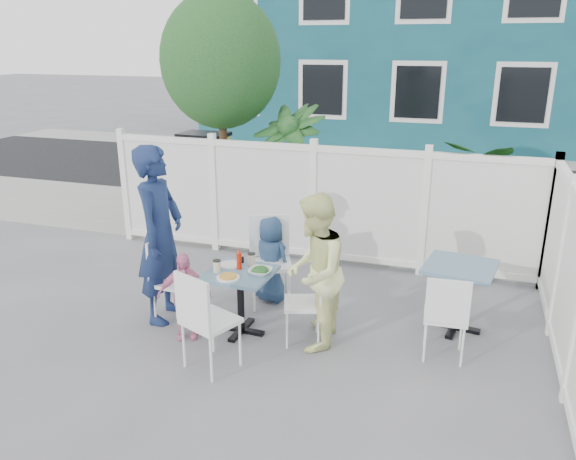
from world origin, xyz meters
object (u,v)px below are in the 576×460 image
(chair_back, at_px, (270,253))
(woman, at_px, (314,272))
(chair_left, at_px, (169,273))
(chair_right, at_px, (310,296))
(spare_table, at_px, (459,280))
(chair_near, at_px, (203,315))
(utility_cabinet, at_px, (206,176))
(toddler, at_px, (184,296))
(man, at_px, (160,235))
(main_table, at_px, (240,286))
(boy, at_px, (271,259))

(chair_back, height_order, woman, woman)
(chair_left, xyz_separation_m, chair_right, (1.55, 0.02, -0.05))
(spare_table, distance_m, chair_near, 2.62)
(utility_cabinet, height_order, chair_left, utility_cabinet)
(chair_left, bearing_deg, chair_near, 47.33)
(toddler, bearing_deg, man, 118.62)
(utility_cabinet, height_order, main_table, utility_cabinet)
(man, height_order, boy, man)
(main_table, distance_m, woman, 0.81)
(chair_near, bearing_deg, toddler, 155.60)
(chair_right, distance_m, man, 1.70)
(boy, bearing_deg, chair_left, 57.40)
(woman, bearing_deg, utility_cabinet, -147.13)
(woman, bearing_deg, chair_right, -140.28)
(main_table, xyz_separation_m, man, (-0.92, 0.05, 0.43))
(utility_cabinet, relative_size, man, 0.71)
(chair_right, xyz_separation_m, woman, (0.06, -0.06, 0.28))
(chair_left, height_order, woman, woman)
(main_table, xyz_separation_m, spare_table, (2.10, 0.77, 0.04))
(chair_near, distance_m, man, 1.27)
(chair_near, bearing_deg, utility_cabinet, 138.59)
(utility_cabinet, height_order, spare_table, utility_cabinet)
(spare_table, height_order, chair_back, chair_back)
(woman, distance_m, toddler, 1.33)
(spare_table, bearing_deg, main_table, -159.88)
(man, bearing_deg, utility_cabinet, 13.49)
(chair_right, bearing_deg, spare_table, -81.02)
(utility_cabinet, xyz_separation_m, man, (1.32, -3.70, 0.27))
(main_table, distance_m, chair_near, 0.77)
(chair_near, bearing_deg, chair_right, 70.36)
(chair_near, relative_size, boy, 0.96)
(utility_cabinet, relative_size, toddler, 1.48)
(main_table, xyz_separation_m, chair_near, (-0.03, -0.77, 0.04))
(chair_left, distance_m, man, 0.42)
(woman, bearing_deg, spare_table, 114.29)
(spare_table, distance_m, chair_left, 3.02)
(chair_right, xyz_separation_m, boy, (-0.69, 0.76, 0.02))
(man, xyz_separation_m, toddler, (0.43, -0.32, -0.49))
(chair_near, bearing_deg, woman, 66.28)
(main_table, height_order, boy, boy)
(man, bearing_deg, chair_right, -95.94)
(utility_cabinet, height_order, chair_near, utility_cabinet)
(utility_cabinet, relative_size, chair_right, 1.62)
(chair_back, relative_size, toddler, 1.11)
(chair_near, xyz_separation_m, man, (-0.89, 0.82, 0.39))
(chair_left, height_order, toddler, chair_left)
(spare_table, xyz_separation_m, woman, (-1.32, -0.77, 0.21))
(toddler, bearing_deg, chair_left, 113.95)
(chair_back, bearing_deg, spare_table, 155.95)
(utility_cabinet, distance_m, chair_near, 5.03)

